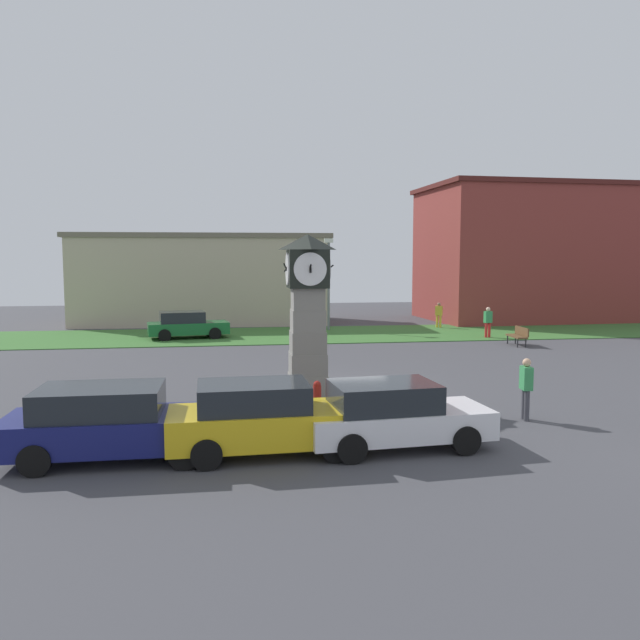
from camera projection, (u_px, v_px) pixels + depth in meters
The scene contains 18 objects.
ground_plane at pixel (342, 387), 20.48m from camera, with size 77.21×77.21×0.00m, color #424247.
clock_tower at pixel (308, 312), 19.01m from camera, with size 1.55×1.54×4.95m.
bollard_near_tower at pixel (420, 417), 14.50m from camera, with size 0.25×0.25×1.07m.
bollard_mid_row at pixel (370, 410), 15.22m from camera, with size 0.23×0.23×1.08m.
bollard_far_row at pixel (317, 401), 16.09m from camera, with size 0.22×0.22×1.08m.
bollard_end_row at pixel (282, 397), 16.87m from camera, with size 0.29×0.29×0.97m.
car_navy_sedan at pixel (113, 422), 13.09m from camera, with size 4.60×2.00×1.56m.
car_near_tower at pixel (264, 418), 13.43m from camera, with size 4.32×1.98×1.57m.
car_by_building at pixel (393, 415), 13.87m from camera, with size 4.25×2.12×1.49m.
car_silver_hatch at pixel (187, 325), 32.80m from camera, with size 4.35×2.36×1.44m.
bench at pixel (518, 335), 30.29m from camera, with size 0.64×1.63×0.90m.
pedestrian_near_bench at pixel (439, 314), 37.84m from camera, with size 0.47×0.42×1.56m.
pedestrian_crossing_lot at pixel (526, 385), 16.26m from camera, with size 0.29×0.43×1.63m.
pedestrian_by_cars at pixel (488, 320), 33.06m from camera, with size 0.44×0.31×1.66m.
street_lamp_near_road at pixel (329, 277), 36.42m from camera, with size 0.50×0.24×5.38m.
warehouse_blue_far at pixel (203, 279), 40.90m from camera, with size 16.61×7.00×5.78m.
storefront_low_left at pixel (541, 253), 43.30m from camera, with size 16.46×9.53×9.15m.
grass_verge_far at pixel (305, 335), 34.49m from camera, with size 46.33×7.64×0.04m, color #386B2D.
Camera 1 is at (-3.65, -19.84, 4.22)m, focal length 35.00 mm.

